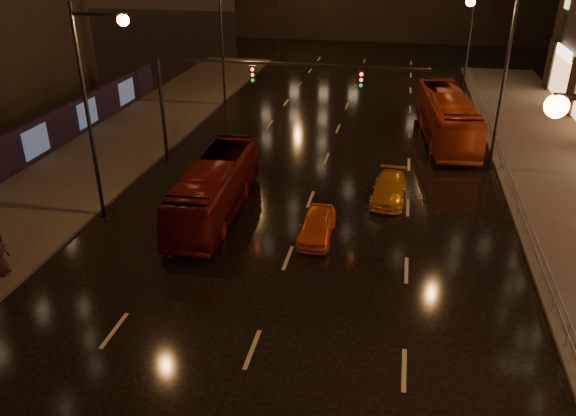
{
  "coord_description": "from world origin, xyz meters",
  "views": [
    {
      "loc": [
        4.09,
        -10.22,
        12.52
      ],
      "look_at": [
        0.06,
        9.76,
        2.5
      ],
      "focal_mm": 35.0,
      "sensor_mm": 36.0,
      "label": 1
    }
  ],
  "objects_px": {
    "taxi_far": "(389,189)",
    "bus_red": "(215,188)",
    "bus_curb": "(447,117)",
    "taxi_near": "(317,225)"
  },
  "relations": [
    {
      "from": "bus_curb",
      "to": "bus_red",
      "type": "bearing_deg",
      "value": -136.81
    },
    {
      "from": "bus_red",
      "to": "bus_curb",
      "type": "height_order",
      "value": "bus_curb"
    },
    {
      "from": "bus_red",
      "to": "taxi_far",
      "type": "bearing_deg",
      "value": 19.3
    },
    {
      "from": "bus_curb",
      "to": "taxi_near",
      "type": "bearing_deg",
      "value": -118.95
    },
    {
      "from": "bus_curb",
      "to": "taxi_near",
      "type": "xyz_separation_m",
      "value": [
        -6.34,
        -15.13,
        -0.95
      ]
    },
    {
      "from": "bus_red",
      "to": "bus_curb",
      "type": "bearing_deg",
      "value": 47.53
    },
    {
      "from": "taxi_far",
      "to": "bus_curb",
      "type": "bearing_deg",
      "value": 75.67
    },
    {
      "from": "bus_curb",
      "to": "taxi_near",
      "type": "height_order",
      "value": "bus_curb"
    },
    {
      "from": "taxi_far",
      "to": "bus_red",
      "type": "bearing_deg",
      "value": -155.57
    },
    {
      "from": "taxi_far",
      "to": "taxi_near",
      "type": "bearing_deg",
      "value": -119.32
    }
  ]
}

